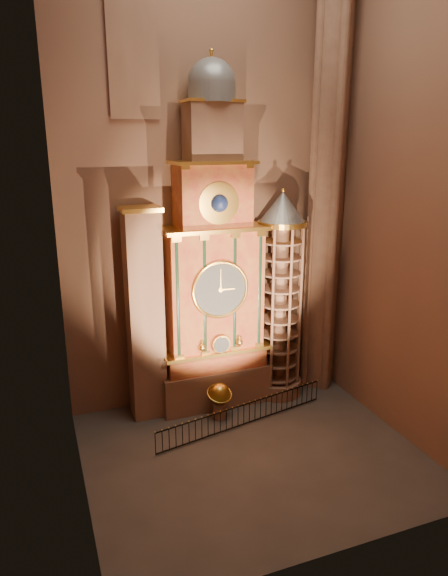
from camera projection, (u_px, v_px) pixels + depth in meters
name	position (u px, v px, depth m)	size (l,w,h in m)	color
floor	(252.00, 454.00, 22.14)	(14.00, 14.00, 0.00)	#383330
wall_back	(205.00, 184.00, 24.43)	(22.00, 22.00, 0.00)	#896349
wall_left	(61.00, 205.00, 16.67)	(22.00, 22.00, 0.00)	#896349
wall_right	(410.00, 190.00, 21.43)	(22.00, 22.00, 0.00)	#896349
astronomical_clock	(213.00, 277.00, 24.72)	(5.60, 2.41, 16.70)	#8C634C
portrait_tower	(145.00, 315.00, 24.01)	(1.80, 1.60, 10.20)	#8C634C
stair_turret	(280.00, 298.00, 26.07)	(2.50, 2.50, 10.80)	#8C634C
gothic_pier	(327.00, 182.00, 25.61)	(2.04, 2.04, 22.00)	#8C634C
stained_glass_window	(133.00, 55.00, 21.73)	(2.20, 0.14, 5.20)	navy
celestial_globe	(219.00, 397.00, 24.75)	(1.35, 1.29, 1.79)	#8C634C
iron_railing	(244.00, 415.00, 24.14)	(8.94, 1.85, 1.08)	black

